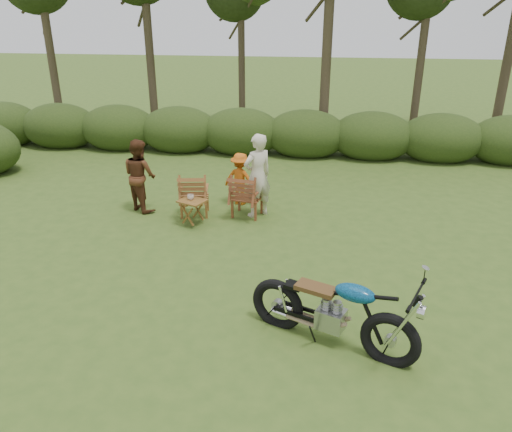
# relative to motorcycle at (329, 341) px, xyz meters

# --- Properties ---
(ground) EXTENTS (80.00, 80.00, 0.00)m
(ground) POSITION_rel_motorcycle_xyz_m (-0.74, 0.33, 0.00)
(ground) COLOR #334D19
(ground) RESTS_ON ground
(tree_line) EXTENTS (22.52, 11.62, 8.14)m
(tree_line) POSITION_rel_motorcycle_xyz_m (-0.24, 10.07, 3.81)
(tree_line) COLOR #382A1E
(tree_line) RESTS_ON ground
(motorcycle) EXTENTS (2.47, 1.70, 1.32)m
(motorcycle) POSITION_rel_motorcycle_xyz_m (0.00, 0.00, 0.00)
(motorcycle) COLOR #0D6CAB
(motorcycle) RESTS_ON ground
(lawn_chair_right) EXTENTS (0.78, 0.78, 0.98)m
(lawn_chair_right) POSITION_rel_motorcycle_xyz_m (-1.80, 4.28, 0.00)
(lawn_chair_right) COLOR #5A2A16
(lawn_chair_right) RESTS_ON ground
(lawn_chair_left) EXTENTS (0.78, 0.78, 0.99)m
(lawn_chair_left) POSITION_rel_motorcycle_xyz_m (-2.96, 4.18, 0.00)
(lawn_chair_left) COLOR brown
(lawn_chair_left) RESTS_ON ground
(side_table) EXTENTS (0.68, 0.64, 0.56)m
(side_table) POSITION_rel_motorcycle_xyz_m (-2.86, 3.61, 0.28)
(side_table) COLOR #5A3816
(side_table) RESTS_ON ground
(cup) EXTENTS (0.15, 0.15, 0.11)m
(cup) POSITION_rel_motorcycle_xyz_m (-2.90, 3.65, 0.62)
(cup) COLOR beige
(cup) RESTS_ON side_table
(adult_a) EXTENTS (0.80, 0.77, 1.84)m
(adult_a) POSITION_rel_motorcycle_xyz_m (-1.58, 4.32, 0.00)
(adult_a) COLOR beige
(adult_a) RESTS_ON ground
(adult_b) EXTENTS (1.00, 0.97, 1.63)m
(adult_b) POSITION_rel_motorcycle_xyz_m (-4.22, 4.33, 0.00)
(adult_b) COLOR #4C2815
(adult_b) RESTS_ON ground
(child) EXTENTS (0.88, 0.63, 1.22)m
(child) POSITION_rel_motorcycle_xyz_m (-2.06, 4.96, 0.00)
(child) COLOR #C05612
(child) RESTS_ON ground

